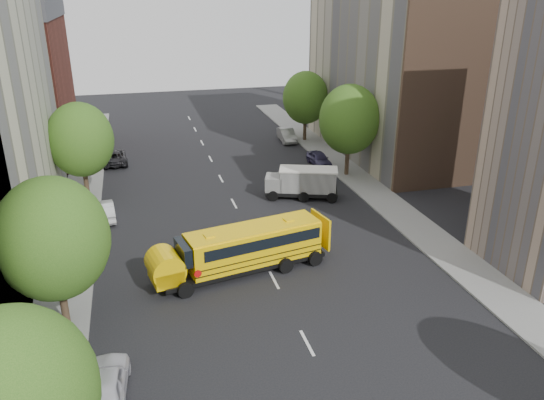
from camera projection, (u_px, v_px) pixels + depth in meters
name	position (u px, v px, depth m)	size (l,w,h in m)	color
ground	(266.00, 264.00, 32.19)	(120.00, 120.00, 0.00)	black
sidewalk_left	(72.00, 249.00, 33.91)	(3.00, 80.00, 0.12)	slate
sidewalk_right	(399.00, 212.00, 39.38)	(3.00, 80.00, 0.12)	slate
lane_markings	(234.00, 204.00, 41.15)	(0.15, 64.00, 0.01)	silver
building_left_redbrick	(11.00, 90.00, 50.59)	(10.00, 15.00, 13.00)	maroon
building_right_far	(395.00, 61.00, 51.05)	(10.00, 22.00, 18.00)	beige
building_right_sidewall	(461.00, 79.00, 41.19)	(10.10, 0.30, 18.00)	brown
street_tree_0	(15.00, 396.00, 15.28)	(4.80, 4.80, 7.41)	#38281C
street_tree_1	(53.00, 239.00, 24.13)	(5.12, 5.12, 7.90)	#38281C
street_tree_2	(80.00, 140.00, 40.32)	(4.99, 4.99, 7.71)	#38281C
street_tree_4	(349.00, 119.00, 45.47)	(5.25, 5.25, 8.10)	#38281C
street_tree_5	(305.00, 98.00, 56.37)	(4.86, 4.86, 7.51)	#38281C
school_bus	(241.00, 248.00, 30.73)	(10.16, 4.16, 2.80)	black
safari_truck	(303.00, 182.00, 41.93)	(5.97, 3.74, 2.42)	black
parked_car_0	(106.00, 385.00, 21.36)	(1.70, 4.21, 1.44)	silver
parked_car_1	(104.00, 210.00, 38.26)	(1.36, 3.90, 1.29)	silver
parked_car_2	(114.00, 157.00, 50.36)	(2.19, 4.76, 1.32)	black
parked_car_4	(319.00, 159.00, 49.82)	(1.51, 3.76, 1.28)	#342F52
parked_car_5	(287.00, 135.00, 57.63)	(1.46, 4.20, 1.38)	gray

